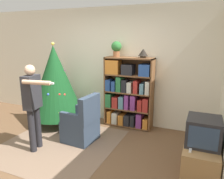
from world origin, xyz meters
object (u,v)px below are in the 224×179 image
(armchair, at_px, (82,125))
(standing_person, at_px, (33,101))
(christmas_tree, at_px, (55,81))
(television, at_px, (203,131))
(bookshelf, at_px, (128,94))
(potted_plant, at_px, (116,48))
(table_lamp, at_px, (143,53))

(armchair, height_order, standing_person, standing_person)
(christmas_tree, bearing_deg, television, -12.53)
(bookshelf, xyz_separation_m, television, (1.55, -1.20, -0.09))
(television, xyz_separation_m, standing_person, (-2.70, -0.42, 0.24))
(armchair, bearing_deg, potted_plant, 169.25)
(television, height_order, christmas_tree, christmas_tree)
(television, relative_size, christmas_tree, 0.26)
(armchair, distance_m, potted_plant, 1.77)
(standing_person, relative_size, table_lamp, 7.57)
(standing_person, bearing_deg, television, 89.96)
(armchair, bearing_deg, christmas_tree, -113.40)
(christmas_tree, height_order, armchair, christmas_tree)
(television, bearing_deg, armchair, 175.33)
(bookshelf, height_order, standing_person, bookshelf)
(christmas_tree, bearing_deg, potted_plant, 22.77)
(television, height_order, standing_person, standing_person)
(armchair, relative_size, standing_person, 0.61)
(armchair, height_order, potted_plant, potted_plant)
(potted_plant, bearing_deg, christmas_tree, -157.23)
(bookshelf, bearing_deg, standing_person, -125.36)
(christmas_tree, xyz_separation_m, armchair, (0.96, -0.51, -0.67))
(television, distance_m, armchair, 2.15)
(television, distance_m, table_lamp, 2.00)
(standing_person, xyz_separation_m, potted_plant, (0.87, 1.63, 0.84))
(table_lamp, bearing_deg, armchair, -130.09)
(christmas_tree, distance_m, armchair, 1.28)
(armchair, bearing_deg, television, 89.93)
(bookshelf, distance_m, potted_plant, 1.03)
(standing_person, bearing_deg, table_lamp, 129.36)
(bookshelf, xyz_separation_m, table_lamp, (0.30, 0.01, 0.90))
(standing_person, bearing_deg, potted_plant, 143.08)
(television, xyz_separation_m, armchair, (-2.12, 0.17, -0.32))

